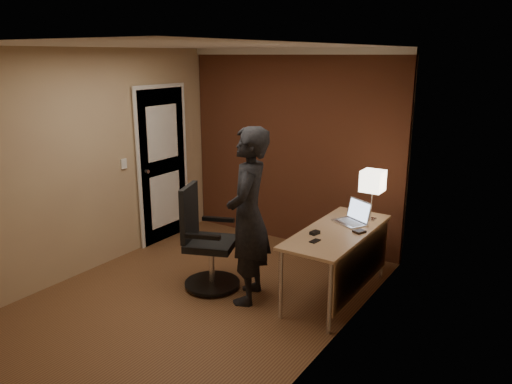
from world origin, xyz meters
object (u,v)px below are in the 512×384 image
desk (344,243)px  laptop (354,217)px  office_chair (205,244)px  wallet (359,231)px  desk_lamp (373,182)px  mouse (315,233)px  phone (315,241)px  person (248,216)px

desk → laptop: size_ratio=3.63×
office_chair → wallet: bearing=21.8°
laptop → office_chair: (-1.31, -0.85, -0.31)m
desk → office_chair: size_ratio=1.37×
wallet → laptop: bearing=122.3°
desk_lamp → mouse: size_ratio=5.35×
desk_lamp → wallet: (0.05, -0.44, -0.41)m
phone → office_chair: (-1.22, -0.13, -0.25)m
desk → office_chair: bearing=-157.9°
phone → person: 0.71m
phone → laptop: bearing=89.8°
phone → wallet: wallet is taller
desk_lamp → mouse: (-0.30, -0.72, -0.40)m
office_chair → person: (0.54, 0.02, 0.40)m
desk → office_chair: 1.45m
office_chair → desk_lamp: bearing=35.8°
office_chair → person: person is taller
office_chair → person: size_ratio=0.62×
desk → person: 1.00m
desk_lamp → mouse: 0.88m
mouse → wallet: 0.45m
wallet → person: 1.11m
desk_lamp → mouse: bearing=-112.5°
laptop → mouse: 0.57m
laptop → mouse: bearing=-108.9°
desk → wallet: 0.20m
phone → desk: bearing=80.9°
person → wallet: bearing=100.2°
phone → person: size_ratio=0.06×
desk → laptop: 0.36m
desk_lamp → laptop: (-0.11, -0.18, -0.35)m
desk_lamp → person: person is taller
desk → mouse: size_ratio=15.00×
desk_lamp → person: (-0.89, -1.00, -0.26)m
laptop → phone: size_ratio=3.59×
desk → desk_lamp: 0.74m
phone → office_chair: size_ratio=0.11×
desk → phone: 0.45m
desk_lamp → laptop: 0.41m
desk_lamp → wallet: 0.60m
mouse → phone: size_ratio=0.87×
office_chair → person: bearing=2.6°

